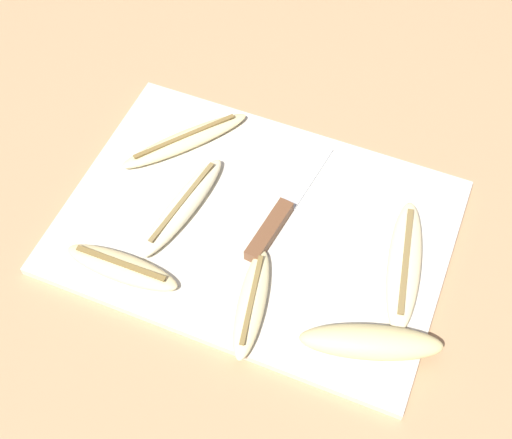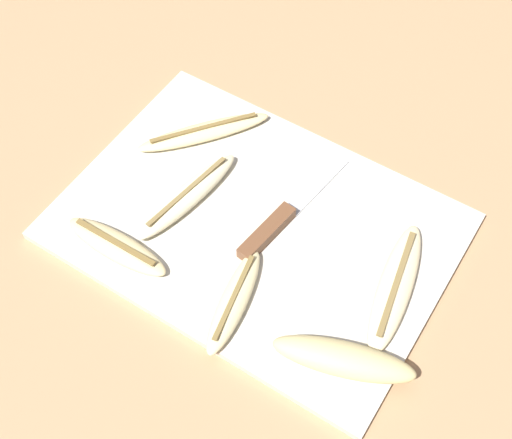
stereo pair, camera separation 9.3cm
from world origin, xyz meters
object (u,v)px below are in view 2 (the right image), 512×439
(banana_cream_curved, at_px, (395,287))
(banana_pale_long, at_px, (188,196))
(banana_soft_right, at_px, (234,301))
(banana_ripe_center, at_px, (204,132))
(knife, at_px, (276,223))
(banana_mellow_near, at_px, (116,246))
(banana_spotted_left, at_px, (344,359))

(banana_cream_curved, bearing_deg, banana_pale_long, -175.00)
(banana_soft_right, bearing_deg, banana_pale_long, 145.02)
(banana_ripe_center, bearing_deg, banana_soft_right, -47.43)
(banana_pale_long, bearing_deg, banana_cream_curved, 5.00)
(knife, height_order, banana_ripe_center, banana_ripe_center)
(banana_pale_long, bearing_deg, banana_soft_right, -34.98)
(banana_ripe_center, relative_size, banana_cream_curved, 0.88)
(banana_ripe_center, height_order, banana_mellow_near, banana_mellow_near)
(knife, distance_m, banana_mellow_near, 0.21)
(banana_soft_right, relative_size, banana_mellow_near, 1.01)
(banana_ripe_center, height_order, banana_cream_curved, banana_cream_curved)
(banana_pale_long, distance_m, banana_mellow_near, 0.12)
(banana_soft_right, bearing_deg, banana_ripe_center, 132.57)
(knife, height_order, banana_spotted_left, banana_spotted_left)
(banana_cream_curved, relative_size, banana_soft_right, 1.27)
(banana_pale_long, bearing_deg, banana_spotted_left, -18.14)
(banana_ripe_center, distance_m, banana_mellow_near, 0.22)
(banana_ripe_center, xyz_separation_m, banana_cream_curved, (0.34, -0.08, 0.00))
(banana_spotted_left, xyz_separation_m, banana_mellow_near, (-0.32, -0.02, -0.01))
(banana_ripe_center, bearing_deg, banana_cream_curved, -13.06)
(banana_soft_right, bearing_deg, banana_cream_curved, 38.15)
(banana_pale_long, height_order, banana_soft_right, banana_pale_long)
(knife, height_order, banana_mellow_near, banana_mellow_near)
(knife, bearing_deg, banana_spotted_left, -29.35)
(banana_mellow_near, bearing_deg, banana_cream_curved, 23.03)
(banana_pale_long, height_order, banana_cream_curved, banana_pale_long)
(banana_spotted_left, bearing_deg, banana_cream_curved, 86.56)
(banana_cream_curved, bearing_deg, banana_soft_right, -141.85)
(banana_cream_curved, xyz_separation_m, banana_soft_right, (-0.16, -0.12, -0.00))
(banana_ripe_center, height_order, banana_soft_right, banana_soft_right)
(banana_pale_long, xyz_separation_m, banana_mellow_near, (-0.03, -0.11, -0.00))
(banana_pale_long, bearing_deg, banana_mellow_near, -105.31)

